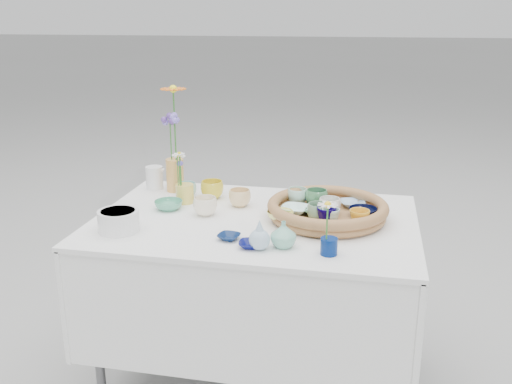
% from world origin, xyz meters
% --- Properties ---
extents(ground, '(80.00, 80.00, 0.00)m').
position_xyz_m(ground, '(0.00, 0.00, 0.00)').
color(ground, gray).
extents(display_table, '(1.26, 0.86, 0.77)m').
position_xyz_m(display_table, '(0.00, 0.00, 0.00)').
color(display_table, white).
rests_on(display_table, ground).
extents(wicker_tray, '(0.47, 0.47, 0.08)m').
position_xyz_m(wicker_tray, '(0.28, 0.05, 0.80)').
color(wicker_tray, brown).
rests_on(wicker_tray, display_table).
extents(tray_ceramic_0, '(0.15, 0.15, 0.03)m').
position_xyz_m(tray_ceramic_0, '(0.24, 0.17, 0.80)').
color(tray_ceramic_0, navy).
rests_on(tray_ceramic_0, wicker_tray).
extents(tray_ceramic_1, '(0.14, 0.14, 0.03)m').
position_xyz_m(tray_ceramic_1, '(0.42, 0.06, 0.80)').
color(tray_ceramic_1, black).
rests_on(tray_ceramic_1, wicker_tray).
extents(tray_ceramic_2, '(0.10, 0.10, 0.07)m').
position_xyz_m(tray_ceramic_2, '(0.41, -0.07, 0.82)').
color(tray_ceramic_2, gold).
rests_on(tray_ceramic_2, wicker_tray).
extents(tray_ceramic_3, '(0.13, 0.13, 0.03)m').
position_xyz_m(tray_ceramic_3, '(0.25, 0.04, 0.80)').
color(tray_ceramic_3, '#406E49').
rests_on(tray_ceramic_3, wicker_tray).
extents(tray_ceramic_4, '(0.11, 0.11, 0.07)m').
position_xyz_m(tray_ceramic_4, '(0.25, -0.02, 0.82)').
color(tray_ceramic_4, gray).
rests_on(tray_ceramic_4, wicker_tray).
extents(tray_ceramic_5, '(0.13, 0.13, 0.03)m').
position_xyz_m(tray_ceramic_5, '(0.15, 0.05, 0.80)').
color(tray_ceramic_5, silver).
rests_on(tray_ceramic_5, wicker_tray).
extents(tray_ceramic_6, '(0.11, 0.11, 0.07)m').
position_xyz_m(tray_ceramic_6, '(0.15, 0.17, 0.82)').
color(tray_ceramic_6, '#A4D2C1').
rests_on(tray_ceramic_6, wicker_tray).
extents(tray_ceramic_7, '(0.11, 0.11, 0.07)m').
position_xyz_m(tray_ceramic_7, '(0.29, 0.06, 0.82)').
color(tray_ceramic_7, silver).
rests_on(tray_ceramic_7, wicker_tray).
extents(tray_ceramic_8, '(0.12, 0.12, 0.02)m').
position_xyz_m(tray_ceramic_8, '(0.37, 0.18, 0.80)').
color(tray_ceramic_8, '#8EAFCF').
rests_on(tray_ceramic_8, wicker_tray).
extents(tray_ceramic_9, '(0.10, 0.10, 0.07)m').
position_xyz_m(tray_ceramic_9, '(0.28, -0.06, 0.82)').
color(tray_ceramic_9, '#08003B').
rests_on(tray_ceramic_9, wicker_tray).
extents(tray_ceramic_10, '(0.11, 0.11, 0.03)m').
position_xyz_m(tray_ceramic_10, '(0.11, -0.03, 0.80)').
color(tray_ceramic_10, '#F3F277').
rests_on(tray_ceramic_10, wicker_tray).
extents(tray_ceramic_11, '(0.08, 0.08, 0.06)m').
position_xyz_m(tray_ceramic_11, '(0.30, -0.05, 0.81)').
color(tray_ceramic_11, '#ACD4C7').
rests_on(tray_ceramic_11, wicker_tray).
extents(tray_ceramic_12, '(0.12, 0.12, 0.07)m').
position_xyz_m(tray_ceramic_12, '(0.23, 0.15, 0.82)').
color(tray_ceramic_12, '#407B4E').
rests_on(tray_ceramic_12, wicker_tray).
extents(loose_ceramic_0, '(0.11, 0.11, 0.08)m').
position_xyz_m(loose_ceramic_0, '(-0.24, 0.22, 0.80)').
color(loose_ceramic_0, gold).
rests_on(loose_ceramic_0, display_table).
extents(loose_ceramic_1, '(0.10, 0.10, 0.07)m').
position_xyz_m(loose_ceramic_1, '(-0.09, 0.14, 0.80)').
color(loose_ceramic_1, '#E4C084').
rests_on(loose_ceramic_1, display_table).
extents(loose_ceramic_2, '(0.15, 0.15, 0.04)m').
position_xyz_m(loose_ceramic_2, '(-0.37, 0.04, 0.78)').
color(loose_ceramic_2, '#4DA07C').
rests_on(loose_ceramic_2, display_table).
extents(loose_ceramic_3, '(0.12, 0.12, 0.08)m').
position_xyz_m(loose_ceramic_3, '(-0.20, 0.00, 0.80)').
color(loose_ceramic_3, '#F8EACC').
rests_on(loose_ceramic_3, display_table).
extents(loose_ceramic_4, '(0.09, 0.09, 0.02)m').
position_xyz_m(loose_ceramic_4, '(-0.05, -0.23, 0.77)').
color(loose_ceramic_4, '#0B1F48').
rests_on(loose_ceramic_4, display_table).
extents(loose_ceramic_5, '(0.10, 0.10, 0.06)m').
position_xyz_m(loose_ceramic_5, '(-0.35, 0.22, 0.80)').
color(loose_ceramic_5, '#98D2CA').
rests_on(loose_ceramic_5, display_table).
extents(loose_ceramic_6, '(0.09, 0.09, 0.02)m').
position_xyz_m(loose_ceramic_6, '(0.04, -0.28, 0.78)').
color(loose_ceramic_6, '#080E55').
rests_on(loose_ceramic_6, display_table).
extents(fluted_bowl, '(0.20, 0.20, 0.08)m').
position_xyz_m(fluted_bowl, '(-0.47, -0.23, 0.80)').
color(fluted_bowl, silver).
rests_on(fluted_bowl, display_table).
extents(bud_vase_paleblue, '(0.08, 0.08, 0.11)m').
position_xyz_m(bud_vase_paleblue, '(0.08, -0.30, 0.82)').
color(bud_vase_paleblue, '#9CBBD0').
rests_on(bud_vase_paleblue, display_table).
extents(bud_vase_seafoam, '(0.12, 0.12, 0.09)m').
position_xyz_m(bud_vase_seafoam, '(0.15, -0.26, 0.81)').
color(bud_vase_seafoam, '#71B59C').
rests_on(bud_vase_seafoam, display_table).
extents(bud_vase_cobalt, '(0.07, 0.07, 0.06)m').
position_xyz_m(bud_vase_cobalt, '(0.31, -0.29, 0.79)').
color(bud_vase_cobalt, '#011A57').
rests_on(bud_vase_cobalt, display_table).
extents(single_daisy, '(0.10, 0.10, 0.14)m').
position_xyz_m(single_daisy, '(0.31, -0.30, 0.88)').
color(single_daisy, white).
rests_on(single_daisy, bud_vase_cobalt).
extents(tall_vase_yellow, '(0.09, 0.09, 0.15)m').
position_xyz_m(tall_vase_yellow, '(-0.43, 0.29, 0.84)').
color(tall_vase_yellow, gold).
rests_on(tall_vase_yellow, display_table).
extents(gerbera, '(0.15, 0.15, 0.34)m').
position_xyz_m(gerbera, '(-0.42, 0.28, 1.07)').
color(gerbera, orange).
rests_on(gerbera, tall_vase_yellow).
extents(hydrangea, '(0.08, 0.08, 0.25)m').
position_xyz_m(hydrangea, '(-0.44, 0.28, 1.00)').
color(hydrangea, '#5A3894').
rests_on(hydrangea, tall_vase_yellow).
extents(white_pitcher, '(0.12, 0.09, 0.11)m').
position_xyz_m(white_pitcher, '(-0.54, 0.30, 0.82)').
color(white_pitcher, silver).
rests_on(white_pitcher, display_table).
extents(daisy_cup, '(0.08, 0.08, 0.08)m').
position_xyz_m(daisy_cup, '(-0.33, 0.14, 0.81)').
color(daisy_cup, '#DEC64F').
rests_on(daisy_cup, display_table).
extents(daisy_posy, '(0.08, 0.08, 0.14)m').
position_xyz_m(daisy_posy, '(-0.35, 0.13, 0.92)').
color(daisy_posy, white).
rests_on(daisy_posy, daisy_cup).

